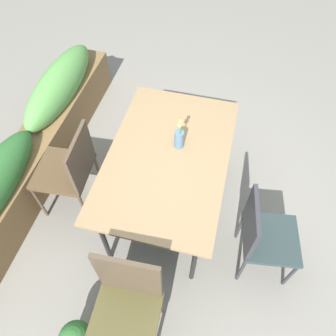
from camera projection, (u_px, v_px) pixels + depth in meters
ground_plane at (171, 210)px, 3.13m from camera, size 12.00×12.00×0.00m
dining_table at (168, 160)px, 2.57m from camera, size 1.49×0.95×0.78m
chair_end_left at (127, 304)px, 2.10m from camera, size 0.47×0.47×1.01m
chair_near_left at (263, 234)px, 2.44m from camera, size 0.48×0.48×0.87m
chair_far_side at (70, 168)px, 2.75m from camera, size 0.50×0.50×0.94m
flower_vase at (179, 138)px, 2.51m from camera, size 0.08×0.08×0.31m
planter_box at (36, 145)px, 3.15m from camera, size 3.00×0.37×0.77m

